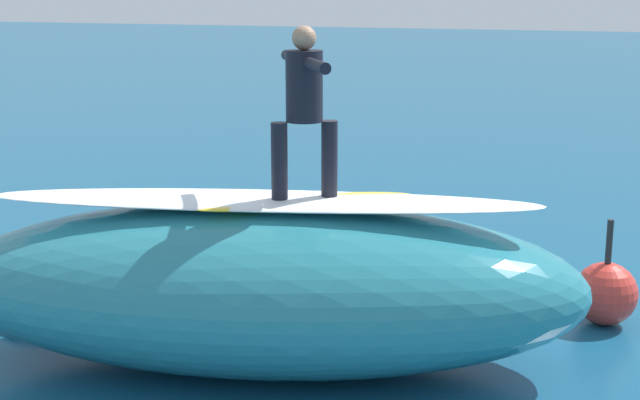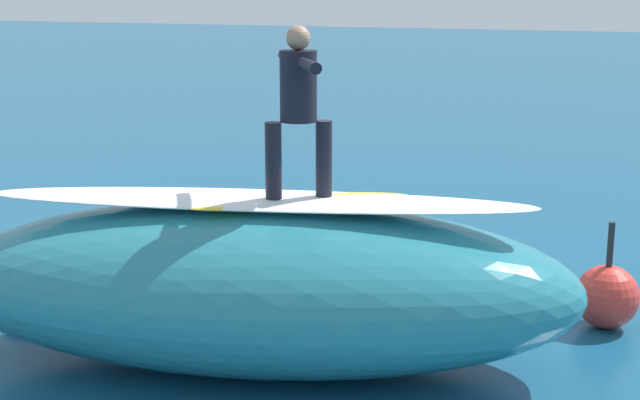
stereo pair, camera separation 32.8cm
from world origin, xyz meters
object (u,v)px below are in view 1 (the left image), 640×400
at_px(surfboard_riding, 305,202).
at_px(buoy_marker, 605,293).
at_px(surfer_paddling, 340,248).
at_px(surfer_riding, 304,99).
at_px(surfboard_paddling, 331,263).

bearing_deg(surfboard_riding, buoy_marker, -175.21).
height_order(surfer_paddling, buoy_marker, buoy_marker).
bearing_deg(surfer_paddling, surfboard_riding, 60.18).
distance_m(surfer_riding, buoy_marker, 4.03).
distance_m(surfboard_riding, surfer_riding, 0.94).
bearing_deg(surfer_riding, surfboard_paddling, -109.66).
xyz_separation_m(surfer_riding, surfer_paddling, (0.63, -3.17, -2.32)).
distance_m(surfboard_riding, buoy_marker, 3.60).
bearing_deg(surfer_riding, surfer_paddling, -111.71).
distance_m(surfer_riding, surfboard_paddling, 4.03).
distance_m(surfboard_riding, surfer_paddling, 3.51).
xyz_separation_m(surfer_paddling, buoy_marker, (-3.29, 1.11, 0.11)).
bearing_deg(buoy_marker, surfer_riding, 37.72).
xyz_separation_m(surfboard_riding, surfer_paddling, (0.63, -3.17, -1.38)).
height_order(surfer_riding, surfer_paddling, surfer_riding).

